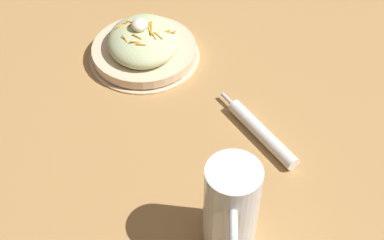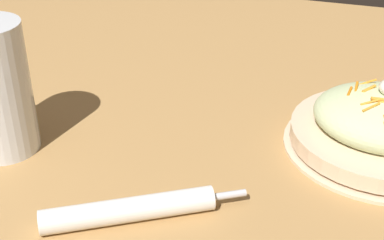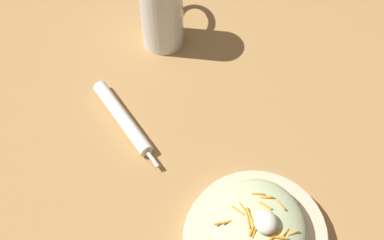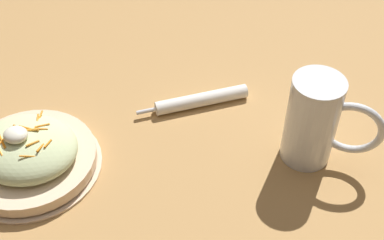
{
  "view_description": "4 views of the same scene",
  "coord_description": "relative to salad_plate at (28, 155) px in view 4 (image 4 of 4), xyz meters",
  "views": [
    {
      "loc": [
        -0.71,
        0.1,
        0.76
      ],
      "look_at": [
        -0.06,
        0.07,
        0.07
      ],
      "focal_mm": 51.85,
      "sensor_mm": 36.0,
      "label": 1
    },
    {
      "loc": [
        0.15,
        -0.44,
        0.37
      ],
      "look_at": [
        -0.02,
        0.07,
        0.05
      ],
      "focal_mm": 51.15,
      "sensor_mm": 36.0,
      "label": 2
    },
    {
      "loc": [
        0.51,
        0.05,
        0.8
      ],
      "look_at": [
        -0.0,
        0.07,
        0.06
      ],
      "focal_mm": 49.97,
      "sensor_mm": 36.0,
      "label": 3
    },
    {
      "loc": [
        -0.21,
        0.64,
        0.66
      ],
      "look_at": [
        -0.05,
        0.05,
        0.06
      ],
      "focal_mm": 48.74,
      "sensor_mm": 36.0,
      "label": 4
    }
  ],
  "objects": [
    {
      "name": "salad_plate",
      "position": [
        0.0,
        0.0,
        0.0
      ],
      "size": [
        0.23,
        0.23,
        0.09
      ],
      "color": "beige",
      "rests_on": "ground_plane"
    },
    {
      "name": "ground_plane",
      "position": [
        -0.19,
        -0.16,
        -0.03
      ],
      "size": [
        1.43,
        1.43,
        0.0
      ],
      "primitive_type": "plane",
      "color": "#B2844C"
    },
    {
      "name": "napkin_roll",
      "position": [
        -0.23,
        -0.22,
        -0.02
      ],
      "size": [
        0.19,
        0.12,
        0.03
      ],
      "color": "white",
      "rests_on": "ground_plane"
    },
    {
      "name": "beer_mug",
      "position": [
        -0.44,
        -0.14,
        0.04
      ],
      "size": [
        0.15,
        0.08,
        0.16
      ],
      "color": "white",
      "rests_on": "ground_plane"
    }
  ]
}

